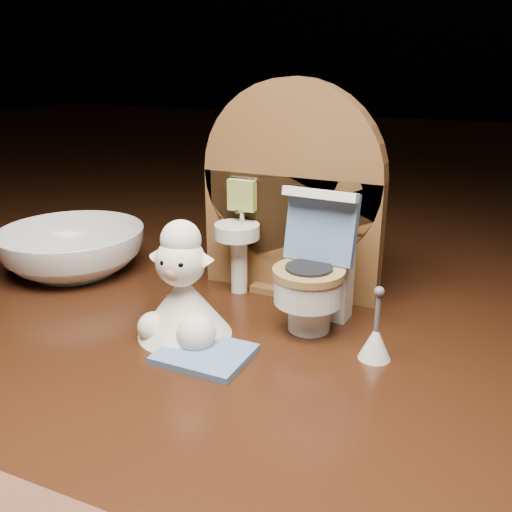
{
  "coord_description": "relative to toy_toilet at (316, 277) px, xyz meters",
  "views": [
    {
      "loc": [
        0.14,
        -0.3,
        0.17
      ],
      "look_at": [
        -0.0,
        0.01,
        0.05
      ],
      "focal_mm": 40.0,
      "sensor_mm": 36.0,
      "label": 1
    }
  ],
  "objects": [
    {
      "name": "backdrop_panel",
      "position": [
        -0.03,
        0.04,
        0.03
      ],
      "size": [
        0.13,
        0.05,
        0.15
      ],
      "color": "brown",
      "rests_on": "ground"
    },
    {
      "name": "toy_toilet",
      "position": [
        0.0,
        0.0,
        0.0
      ],
      "size": [
        0.05,
        0.06,
        0.09
      ],
      "rotation": [
        0.0,
        0.0,
        -0.06
      ],
      "color": "white",
      "rests_on": "ground"
    },
    {
      "name": "bath_mat",
      "position": [
        -0.04,
        -0.07,
        -0.03
      ],
      "size": [
        0.05,
        0.04,
        0.0
      ],
      "primitive_type": "cube",
      "rotation": [
        0.0,
        0.0,
        -0.02
      ],
      "color": "#5778A5",
      "rests_on": "ground"
    },
    {
      "name": "toilet_brush",
      "position": [
        0.05,
        -0.03,
        -0.02
      ],
      "size": [
        0.02,
        0.02,
        0.04
      ],
      "color": "white",
      "rests_on": "ground"
    },
    {
      "name": "plush_lamb",
      "position": [
        -0.07,
        -0.05,
        -0.01
      ],
      "size": [
        0.06,
        0.06,
        0.08
      ],
      "rotation": [
        0.0,
        0.0,
        0.15
      ],
      "color": "white",
      "rests_on": "ground"
    },
    {
      "name": "ceramic_bowl",
      "position": [
        -0.2,
        0.01,
        -0.01
      ],
      "size": [
        0.12,
        0.12,
        0.04
      ],
      "primitive_type": "imported",
      "rotation": [
        0.0,
        0.0,
        0.12
      ],
      "color": "white",
      "rests_on": "ground"
    }
  ]
}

